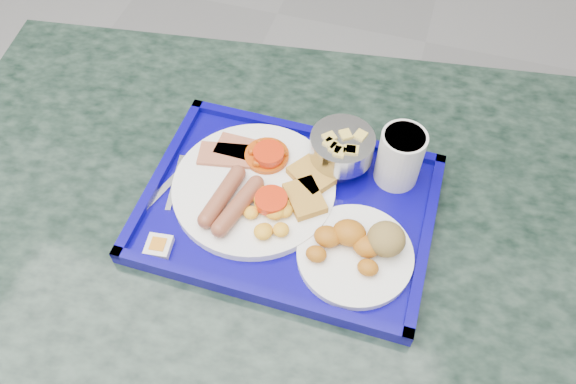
{
  "coord_description": "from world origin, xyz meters",
  "views": [
    {
      "loc": [
        0.65,
        -0.0,
        1.58
      ],
      "look_at": [
        0.51,
        0.49,
        0.86
      ],
      "focal_mm": 35.0,
      "sensor_mm": 36.0,
      "label": 1
    }
  ],
  "objects_px": {
    "bread_plate": "(359,248)",
    "fruit_bowl": "(342,147)",
    "tray": "(288,208)",
    "juice_cup": "(400,156)",
    "table": "(288,280)",
    "main_plate": "(257,187)"
  },
  "relations": [
    {
      "from": "fruit_bowl",
      "to": "tray",
      "type": "bearing_deg",
      "value": -119.74
    },
    {
      "from": "table",
      "to": "main_plate",
      "type": "height_order",
      "value": "main_plate"
    },
    {
      "from": "tray",
      "to": "juice_cup",
      "type": "distance_m",
      "value": 0.2
    },
    {
      "from": "juice_cup",
      "to": "tray",
      "type": "bearing_deg",
      "value": -144.52
    },
    {
      "from": "main_plate",
      "to": "fruit_bowl",
      "type": "relative_size",
      "value": 2.53
    },
    {
      "from": "table",
      "to": "juice_cup",
      "type": "xyz_separation_m",
      "value": [
        0.15,
        0.13,
        0.28
      ]
    },
    {
      "from": "fruit_bowl",
      "to": "bread_plate",
      "type": "bearing_deg",
      "value": -67.0
    },
    {
      "from": "tray",
      "to": "main_plate",
      "type": "xyz_separation_m",
      "value": [
        -0.06,
        0.01,
        0.02
      ]
    },
    {
      "from": "bread_plate",
      "to": "fruit_bowl",
      "type": "height_order",
      "value": "fruit_bowl"
    },
    {
      "from": "bread_plate",
      "to": "fruit_bowl",
      "type": "xyz_separation_m",
      "value": [
        -0.07,
        0.16,
        0.03
      ]
    },
    {
      "from": "tray",
      "to": "fruit_bowl",
      "type": "distance_m",
      "value": 0.13
    },
    {
      "from": "tray",
      "to": "fruit_bowl",
      "type": "bearing_deg",
      "value": 60.26
    },
    {
      "from": "main_plate",
      "to": "tray",
      "type": "bearing_deg",
      "value": -11.81
    },
    {
      "from": "main_plate",
      "to": "fruit_bowl",
      "type": "bearing_deg",
      "value": 38.99
    },
    {
      "from": "tray",
      "to": "fruit_bowl",
      "type": "relative_size",
      "value": 4.36
    },
    {
      "from": "table",
      "to": "bread_plate",
      "type": "xyz_separation_m",
      "value": [
        0.12,
        -0.03,
        0.24
      ]
    },
    {
      "from": "bread_plate",
      "to": "main_plate",
      "type": "bearing_deg",
      "value": 160.5
    },
    {
      "from": "fruit_bowl",
      "to": "juice_cup",
      "type": "distance_m",
      "value": 0.1
    },
    {
      "from": "bread_plate",
      "to": "juice_cup",
      "type": "bearing_deg",
      "value": 80.65
    },
    {
      "from": "bread_plate",
      "to": "tray",
      "type": "bearing_deg",
      "value": 157.34
    },
    {
      "from": "tray",
      "to": "bread_plate",
      "type": "xyz_separation_m",
      "value": [
        0.13,
        -0.05,
        0.02
      ]
    },
    {
      "from": "table",
      "to": "main_plate",
      "type": "bearing_deg",
      "value": 152.76
    }
  ]
}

